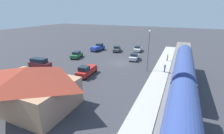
{
  "coord_description": "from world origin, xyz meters",
  "views": [
    {
      "loc": [
        -13.12,
        34.71,
        11.99
      ],
      "look_at": [
        -0.57,
        6.08,
        1.0
      ],
      "focal_mm": 25.6,
      "sensor_mm": 36.0,
      "label": 1
    }
  ],
  "objects_px": {
    "pickup_red": "(87,70)",
    "suv_maroon": "(40,63)",
    "sedan_white": "(138,49)",
    "pickup_blue": "(98,47)",
    "light_pole_near_platform": "(149,46)",
    "pedestrian_on_platform": "(165,68)",
    "pedestrian_waiting_far": "(167,57)",
    "sedan_silver": "(134,57)",
    "sedan_green": "(77,55)",
    "station_building": "(30,86)",
    "sedan_charcoal": "(117,49)"
  },
  "relations": [
    {
      "from": "pickup_red",
      "to": "suv_maroon",
      "type": "bearing_deg",
      "value": 2.21
    },
    {
      "from": "suv_maroon",
      "to": "sedan_white",
      "type": "bearing_deg",
      "value": -123.52
    },
    {
      "from": "pickup_red",
      "to": "pickup_blue",
      "type": "xyz_separation_m",
      "value": [
        7.96,
        -19.38,
        0.0
      ]
    },
    {
      "from": "pickup_red",
      "to": "suv_maroon",
      "type": "relative_size",
      "value": 1.1
    },
    {
      "from": "sedan_white",
      "to": "light_pole_near_platform",
      "type": "distance_m",
      "value": 17.92
    },
    {
      "from": "pedestrian_on_platform",
      "to": "pedestrian_waiting_far",
      "type": "relative_size",
      "value": 1.0
    },
    {
      "from": "sedan_silver",
      "to": "pedestrian_waiting_far",
      "type": "bearing_deg",
      "value": -169.41
    },
    {
      "from": "pedestrian_on_platform",
      "to": "light_pole_near_platform",
      "type": "relative_size",
      "value": 0.2
    },
    {
      "from": "pickup_blue",
      "to": "suv_maroon",
      "type": "distance_m",
      "value": 20.2
    },
    {
      "from": "pickup_red",
      "to": "sedan_green",
      "type": "xyz_separation_m",
      "value": [
        9.24,
        -9.64,
        -0.15
      ]
    },
    {
      "from": "sedan_silver",
      "to": "pedestrian_on_platform",
      "type": "bearing_deg",
      "value": 140.46
    },
    {
      "from": "pedestrian_on_platform",
      "to": "suv_maroon",
      "type": "height_order",
      "value": "suv_maroon"
    },
    {
      "from": "station_building",
      "to": "sedan_green",
      "type": "xyz_separation_m",
      "value": [
        8.37,
        -21.63,
        -1.96
      ]
    },
    {
      "from": "sedan_white",
      "to": "pickup_blue",
      "type": "xyz_separation_m",
      "value": [
        11.95,
        4.02,
        0.15
      ]
    },
    {
      "from": "sedan_white",
      "to": "sedan_silver",
      "type": "relative_size",
      "value": 1.0
    },
    {
      "from": "pedestrian_on_platform",
      "to": "sedan_green",
      "type": "relative_size",
      "value": 0.36
    },
    {
      "from": "sedan_charcoal",
      "to": "sedan_silver",
      "type": "distance_m",
      "value": 10.19
    },
    {
      "from": "pedestrian_on_platform",
      "to": "suv_maroon",
      "type": "relative_size",
      "value": 0.34
    },
    {
      "from": "pickup_red",
      "to": "sedan_green",
      "type": "height_order",
      "value": "pickup_red"
    },
    {
      "from": "pedestrian_on_platform",
      "to": "light_pole_near_platform",
      "type": "height_order",
      "value": "light_pole_near_platform"
    },
    {
      "from": "sedan_charcoal",
      "to": "station_building",
      "type": "bearing_deg",
      "value": 92.02
    },
    {
      "from": "pickup_blue",
      "to": "suv_maroon",
      "type": "xyz_separation_m",
      "value": [
        3.84,
        19.83,
        0.12
      ]
    },
    {
      "from": "sedan_green",
      "to": "light_pole_near_platform",
      "type": "xyz_separation_m",
      "value": [
        -19.57,
        2.42,
        4.39
      ]
    },
    {
      "from": "sedan_charcoal",
      "to": "light_pole_near_platform",
      "type": "height_order",
      "value": "light_pole_near_platform"
    },
    {
      "from": "sedan_charcoal",
      "to": "pickup_blue",
      "type": "bearing_deg",
      "value": 12.86
    },
    {
      "from": "pedestrian_waiting_far",
      "to": "sedan_green",
      "type": "relative_size",
      "value": 0.36
    },
    {
      "from": "pickup_red",
      "to": "sedan_white",
      "type": "height_order",
      "value": "pickup_red"
    },
    {
      "from": "sedan_silver",
      "to": "pickup_blue",
      "type": "bearing_deg",
      "value": -21.91
    },
    {
      "from": "pedestrian_on_platform",
      "to": "pickup_blue",
      "type": "height_order",
      "value": "pickup_blue"
    },
    {
      "from": "station_building",
      "to": "suv_maroon",
      "type": "height_order",
      "value": "station_building"
    },
    {
      "from": "pickup_red",
      "to": "sedan_green",
      "type": "relative_size",
      "value": 1.15
    },
    {
      "from": "sedan_white",
      "to": "suv_maroon",
      "type": "bearing_deg",
      "value": 56.48
    },
    {
      "from": "station_building",
      "to": "sedan_charcoal",
      "type": "height_order",
      "value": "station_building"
    },
    {
      "from": "sedan_charcoal",
      "to": "pickup_red",
      "type": "distance_m",
      "value": 20.83
    },
    {
      "from": "pedestrian_on_platform",
      "to": "light_pole_near_platform",
      "type": "bearing_deg",
      "value": -2.18
    },
    {
      "from": "pedestrian_waiting_far",
      "to": "pickup_red",
      "type": "bearing_deg",
      "value": 48.67
    },
    {
      "from": "sedan_silver",
      "to": "suv_maroon",
      "type": "xyz_separation_m",
      "value": [
        17.37,
        14.39,
        0.27
      ]
    },
    {
      "from": "pickup_red",
      "to": "sedan_silver",
      "type": "distance_m",
      "value": 15.01
    },
    {
      "from": "sedan_silver",
      "to": "pickup_blue",
      "type": "relative_size",
      "value": 0.83
    },
    {
      "from": "pedestrian_waiting_far",
      "to": "sedan_charcoal",
      "type": "distance_m",
      "value": 16.48
    },
    {
      "from": "pedestrian_waiting_far",
      "to": "sedan_silver",
      "type": "height_order",
      "value": "pedestrian_waiting_far"
    },
    {
      "from": "sedan_white",
      "to": "sedan_silver",
      "type": "distance_m",
      "value": 9.59
    },
    {
      "from": "station_building",
      "to": "sedan_white",
      "type": "height_order",
      "value": "station_building"
    },
    {
      "from": "sedan_green",
      "to": "sedan_silver",
      "type": "bearing_deg",
      "value": -163.83
    },
    {
      "from": "sedan_white",
      "to": "pedestrian_waiting_far",
      "type": "bearing_deg",
      "value": 140.27
    },
    {
      "from": "station_building",
      "to": "sedan_white",
      "type": "relative_size",
      "value": 2.56
    },
    {
      "from": "sedan_white",
      "to": "suv_maroon",
      "type": "xyz_separation_m",
      "value": [
        15.8,
        23.85,
        0.27
      ]
    },
    {
      "from": "sedan_green",
      "to": "sedan_white",
      "type": "height_order",
      "value": "same"
    },
    {
      "from": "sedan_charcoal",
      "to": "sedan_white",
      "type": "distance_m",
      "value": 6.58
    },
    {
      "from": "sedan_green",
      "to": "suv_maroon",
      "type": "relative_size",
      "value": 0.95
    }
  ]
}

